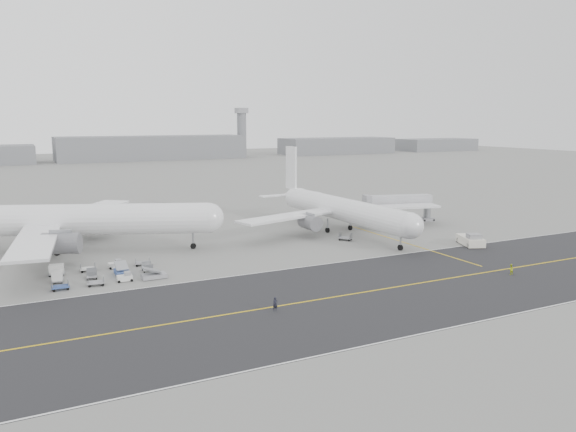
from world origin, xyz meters
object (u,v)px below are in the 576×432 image
airliner_b (340,209)px  ground_crew_b (511,269)px  pushback_tug (471,240)px  ground_crew_a (275,304)px  control_tower (242,131)px  airliner_a (63,220)px  jet_bridge (399,203)px

airliner_b → ground_crew_b: bearing=-83.9°
pushback_tug → ground_crew_a: (-49.50, -17.10, -0.14)m
airliner_b → ground_crew_b: 41.56m
ground_crew_a → ground_crew_b: ground_crew_a is taller
control_tower → airliner_b: (-75.61, -244.63, -11.25)m
airliner_a → airliner_b: bearing=-75.4°
airliner_a → ground_crew_a: 51.35m
jet_bridge → ground_crew_a: size_ratio=9.56×
airliner_a → jet_bridge: 73.44m
airliner_a → control_tower: bearing=-6.9°
ground_crew_b → jet_bridge: bearing=-101.7°
airliner_a → airliner_b: 55.16m
control_tower → ground_crew_b: 294.33m
ground_crew_b → ground_crew_a: bearing=2.6°
ground_crew_a → airliner_a: bearing=113.1°
airliner_a → airliner_b: size_ratio=1.11×
airliner_b → ground_crew_b: (5.95, -40.92, -4.17)m
airliner_a → jet_bridge: size_ratio=3.21×
control_tower → pushback_tug: bearing=-102.7°
pushback_tug → airliner_b: bearing=146.2°
jet_bridge → ground_crew_a: jet_bridge is taller
pushback_tug → ground_crew_b: 20.46m
control_tower → jet_bridge: (-56.96, -240.70, -11.72)m
ground_crew_a → ground_crew_b: 40.07m
control_tower → airliner_b: control_tower is taller
airliner_b → ground_crew_b: airliner_b is taller
pushback_tug → ground_crew_a: 52.37m
airliner_b → ground_crew_a: 52.63m
airliner_a → pushback_tug: (70.12, -29.67, -4.77)m
airliner_b → jet_bridge: (18.65, 3.93, -0.47)m
airliner_a → ground_crew_a: bearing=-134.4°
jet_bridge → ground_crew_b: bearing=-90.8°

